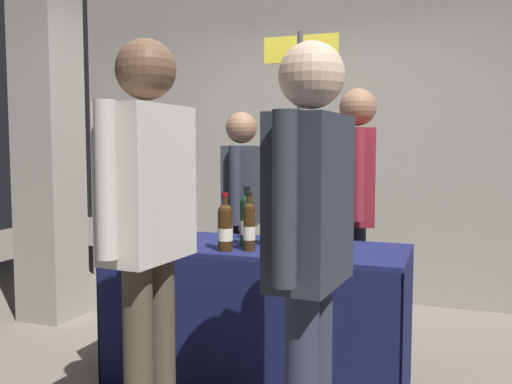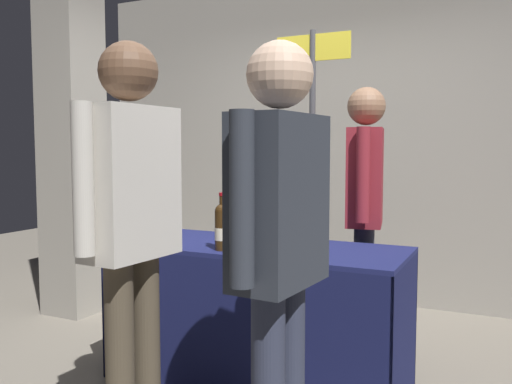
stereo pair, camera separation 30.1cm
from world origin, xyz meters
TOP-DOWN VIEW (x-y plane):
  - ground_plane at (0.00, 0.00)m, footprint 12.00×12.00m
  - back_partition at (0.00, 1.97)m, footprint 5.10×0.12m
  - concrete_pillar at (-1.94, 0.58)m, footprint 0.40×0.40m
  - tasting_table at (0.00, 0.00)m, footprint 1.67×0.66m
  - featured_wine_bottle at (-0.71, 0.03)m, footprint 0.07×0.07m
  - display_bottle_0 at (0.06, 0.02)m, footprint 0.08×0.08m
  - display_bottle_1 at (-0.04, -0.03)m, footprint 0.08×0.08m
  - display_bottle_2 at (0.03, -0.18)m, footprint 0.07×0.07m
  - display_bottle_3 at (-0.57, 0.00)m, footprint 0.07×0.07m
  - display_bottle_4 at (-0.66, -0.13)m, footprint 0.08×0.08m
  - display_bottle_5 at (-0.09, -0.22)m, footprint 0.08×0.08m
  - display_bottle_6 at (0.14, 0.19)m, footprint 0.07×0.07m
  - wine_glass_near_vendor at (-0.10, 0.18)m, footprint 0.08×0.08m
  - wine_glass_mid at (-0.66, 0.17)m, footprint 0.07×0.07m
  - flower_vase at (0.36, -0.16)m, footprint 0.11×0.10m
  - vendor_presenter at (0.46, 0.63)m, footprint 0.28×0.55m
  - vendor_assistant at (-0.36, 0.68)m, footprint 0.30×0.61m
  - taster_foreground_right at (-0.13, -0.93)m, footprint 0.24×0.58m
  - taster_foreground_left at (0.56, -0.97)m, footprint 0.24×0.58m
  - booth_signpost at (0.01, 0.90)m, footprint 0.54×0.04m

SIDE VIEW (x-z plane):
  - ground_plane at x=0.00m, z-range 0.00..0.00m
  - tasting_table at x=0.00m, z-range 0.14..0.94m
  - wine_glass_mid at x=-0.66m, z-range 0.83..0.98m
  - wine_glass_near_vendor at x=-0.10m, z-range 0.83..0.99m
  - display_bottle_5 at x=-0.09m, z-range 0.77..1.08m
  - flower_vase at x=0.36m, z-range 0.73..1.13m
  - display_bottle_2 at x=0.03m, z-range 0.78..1.09m
  - display_bottle_3 at x=-0.57m, z-range 0.78..1.10m
  - display_bottle_6 at x=0.14m, z-range 0.78..1.10m
  - featured_wine_bottle at x=-0.71m, z-range 0.77..1.10m
  - display_bottle_0 at x=0.06m, z-range 0.78..1.10m
  - display_bottle_4 at x=-0.66m, z-range 0.77..1.11m
  - display_bottle_1 at x=-0.04m, z-range 0.78..1.11m
  - vendor_assistant at x=-0.36m, z-range 0.16..1.76m
  - taster_foreground_left at x=0.56m, z-range 0.18..1.89m
  - vendor_presenter at x=0.46m, z-range 0.18..1.90m
  - taster_foreground_right at x=-0.13m, z-range 0.19..1.97m
  - booth_signpost at x=0.01m, z-range 0.26..2.43m
  - back_partition at x=0.00m, z-range 0.00..2.88m
  - concrete_pillar at x=-1.94m, z-range 0.00..3.35m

